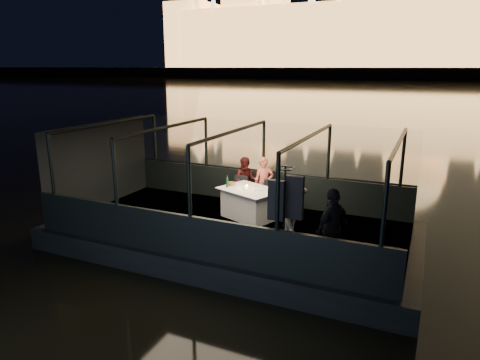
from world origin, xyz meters
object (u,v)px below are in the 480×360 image
at_px(dining_table_central, 250,203).
at_px(passenger_dark, 332,225).
at_px(chair_port_right, 269,196).
at_px(passenger_stripe, 292,216).
at_px(person_woman_coral, 264,181).
at_px(coat_stand, 284,221).
at_px(person_man_maroon, 246,178).
at_px(wine_bottle, 227,181).
at_px(chair_port_left, 239,191).

distance_m(dining_table_central, passenger_dark, 3.16).
height_order(chair_port_right, passenger_stripe, passenger_stripe).
relative_size(dining_table_central, person_woman_coral, 1.03).
bearing_deg(passenger_dark, chair_port_right, -115.31).
distance_m(coat_stand, passenger_dark, 0.91).
relative_size(coat_stand, passenger_stripe, 1.25).
xyz_separation_m(person_woman_coral, person_man_maroon, (-0.57, 0.10, 0.00)).
height_order(coat_stand, passenger_dark, coat_stand).
xyz_separation_m(person_man_maroon, passenger_dark, (3.02, -2.89, 0.10)).
bearing_deg(person_man_maroon, dining_table_central, -75.42).
height_order(person_woman_coral, wine_bottle, person_woman_coral).
relative_size(dining_table_central, passenger_dark, 0.92).
distance_m(coat_stand, passenger_stripe, 0.51).
distance_m(person_man_maroon, passenger_stripe, 3.46).
distance_m(chair_port_right, passenger_stripe, 2.72).
height_order(dining_table_central, passenger_dark, passenger_dark).
bearing_deg(person_woman_coral, person_man_maroon, 151.16).
relative_size(person_man_maroon, wine_bottle, 4.58).
height_order(person_woman_coral, person_man_maroon, person_woman_coral).
xyz_separation_m(dining_table_central, person_woman_coral, (0.04, 0.89, 0.36)).
height_order(chair_port_left, coat_stand, coat_stand).
height_order(chair_port_right, wine_bottle, wine_bottle).
xyz_separation_m(chair_port_right, person_woman_coral, (-0.25, 0.27, 0.30)).
bearing_deg(chair_port_right, passenger_dark, -65.27).
xyz_separation_m(dining_table_central, wine_bottle, (-0.59, -0.06, 0.53)).
xyz_separation_m(dining_table_central, passenger_stripe, (1.64, -1.70, 0.47)).
xyz_separation_m(chair_port_left, passenger_dark, (3.10, -2.57, 0.40)).
bearing_deg(wine_bottle, coat_stand, -43.90).
relative_size(chair_port_left, person_woman_coral, 0.60).
bearing_deg(passenger_dark, chair_port_left, -106.17).
xyz_separation_m(coat_stand, person_man_maroon, (-2.16, 3.20, -0.15)).
distance_m(dining_table_central, passenger_stripe, 2.41).
relative_size(chair_port_left, passenger_stripe, 0.53).
xyz_separation_m(person_woman_coral, passenger_dark, (2.45, -2.79, 0.10)).
bearing_deg(dining_table_central, wine_bottle, -174.11).
height_order(chair_port_left, wine_bottle, wine_bottle).
distance_m(coat_stand, person_man_maroon, 3.86).
relative_size(person_man_maroon, passenger_dark, 0.85).
distance_m(chair_port_right, coat_stand, 3.17).
distance_m(passenger_stripe, wine_bottle, 2.78).
xyz_separation_m(chair_port_right, person_man_maroon, (-0.82, 0.37, 0.30)).
relative_size(chair_port_left, wine_bottle, 2.87).
xyz_separation_m(dining_table_central, person_man_maroon, (-0.53, 0.99, 0.36)).
relative_size(passenger_stripe, wine_bottle, 5.41).
distance_m(chair_port_left, person_man_maroon, 0.44).
bearing_deg(chair_port_left, wine_bottle, -89.51).
xyz_separation_m(passenger_dark, wine_bottle, (-3.08, 1.83, 0.06)).
relative_size(person_woman_coral, person_man_maroon, 1.05).
bearing_deg(chair_port_right, passenger_stripe, -76.20).
distance_m(person_woman_coral, person_man_maroon, 0.58).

